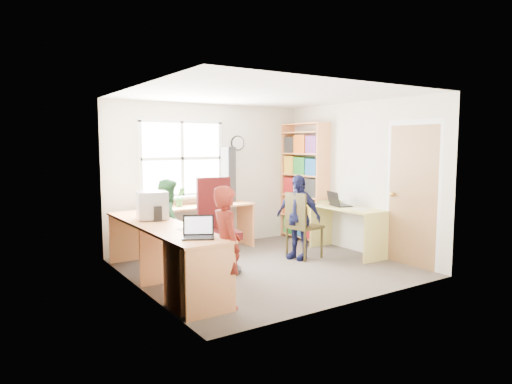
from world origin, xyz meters
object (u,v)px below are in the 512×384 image
(l_desk, at_px, (189,252))
(laptop_right, at_px, (338,203))
(person_green, at_px, (169,222))
(swivel_chair, at_px, (217,232))
(potted_plant, at_px, (180,197))
(cd_tower, at_px, (229,174))
(right_desk, at_px, (349,220))
(laptop_left, at_px, (198,232))
(person_navy, at_px, (298,217))
(person_red, at_px, (226,247))
(wooden_chair, at_px, (301,223))
(bookshelf, at_px, (304,185))
(crt_monitor, at_px, (152,205))

(l_desk, xyz_separation_m, laptop_right, (2.82, 0.45, 0.34))
(l_desk, distance_m, person_green, 1.18)
(swivel_chair, xyz_separation_m, potted_plant, (-0.01, 1.21, 0.36))
(l_desk, bearing_deg, cd_tower, 48.79)
(right_desk, xyz_separation_m, swivel_chair, (-2.24, 0.23, 0.01))
(laptop_left, bearing_deg, l_desk, 103.07)
(l_desk, bearing_deg, laptop_right, 9.03)
(right_desk, relative_size, person_navy, 1.02)
(cd_tower, xyz_separation_m, person_navy, (0.41, -1.38, -0.58))
(cd_tower, bearing_deg, potted_plant, 169.19)
(person_red, bearing_deg, potted_plant, -6.49)
(l_desk, distance_m, laptop_right, 2.87)
(wooden_chair, bearing_deg, swivel_chair, 168.71)
(right_desk, bearing_deg, l_desk, -172.98)
(cd_tower, height_order, person_green, cd_tower)
(laptop_right, bearing_deg, person_navy, 105.06)
(right_desk, height_order, wooden_chair, wooden_chair)
(l_desk, height_order, potted_plant, potted_plant)
(person_green, bearing_deg, swivel_chair, -122.84)
(wooden_chair, height_order, person_red, person_red)
(laptop_right, bearing_deg, bookshelf, 6.53)
(person_red, relative_size, person_green, 1.05)
(l_desk, bearing_deg, crt_monitor, 101.22)
(swivel_chair, distance_m, laptop_right, 2.18)
(wooden_chair, bearing_deg, laptop_right, -5.85)
(bookshelf, bearing_deg, swivel_chair, -157.22)
(laptop_left, bearing_deg, person_navy, 53.22)
(l_desk, xyz_separation_m, person_red, (0.08, -0.76, 0.20))
(right_desk, bearing_deg, bookshelf, 88.77)
(right_desk, xyz_separation_m, cd_tower, (-1.31, 1.54, 0.68))
(bookshelf, bearing_deg, crt_monitor, -167.47)
(person_green, bearing_deg, potted_plant, -13.75)
(bookshelf, distance_m, wooden_chair, 1.46)
(potted_plant, bearing_deg, right_desk, -32.62)
(bookshelf, relative_size, crt_monitor, 4.79)
(wooden_chair, bearing_deg, right_desk, -17.48)
(person_navy, bearing_deg, swivel_chair, -112.26)
(crt_monitor, bearing_deg, right_desk, 2.69)
(cd_tower, height_order, person_red, cd_tower)
(l_desk, relative_size, crt_monitor, 6.73)
(wooden_chair, distance_m, person_navy, 0.10)
(laptop_left, height_order, person_navy, person_navy)
(swivel_chair, relative_size, potted_plant, 4.13)
(potted_plant, bearing_deg, person_red, -102.87)
(bookshelf, relative_size, person_red, 1.61)
(l_desk, distance_m, bookshelf, 3.35)
(swivel_chair, height_order, person_green, swivel_chair)
(bookshelf, height_order, cd_tower, bookshelf)
(crt_monitor, height_order, person_navy, person_navy)
(wooden_chair, distance_m, person_green, 1.97)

